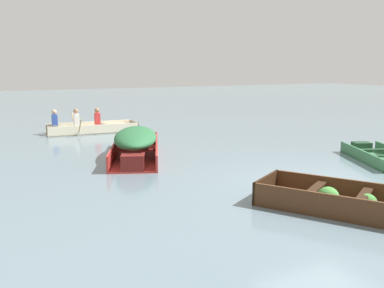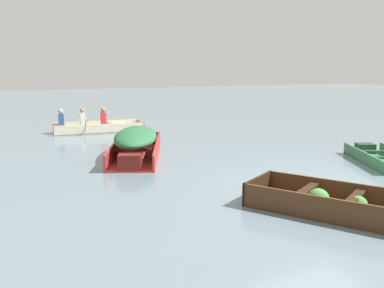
{
  "view_description": "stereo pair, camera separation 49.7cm",
  "coord_description": "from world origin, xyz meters",
  "views": [
    {
      "loc": [
        -6.48,
        -6.13,
        2.42
      ],
      "look_at": [
        -1.25,
        3.96,
        0.35
      ],
      "focal_mm": 40.0,
      "sensor_mm": 36.0,
      "label": 1
    },
    {
      "loc": [
        -6.04,
        -6.35,
        2.42
      ],
      "look_at": [
        -1.25,
        3.96,
        0.35
      ],
      "focal_mm": 40.0,
      "sensor_mm": 36.0,
      "label": 2
    }
  ],
  "objects": [
    {
      "name": "rowboat_cream_with_crew",
      "position": [
        -2.76,
        9.52,
        0.2
      ],
      "size": [
        3.33,
        2.32,
        0.91
      ],
      "color": "beige",
      "rests_on": "ground"
    },
    {
      "name": "skiff_green_mid_moored",
      "position": [
        2.86,
        1.32,
        0.1
      ],
      "size": [
        2.04,
        2.8,
        0.3
      ],
      "color": "#387047",
      "rests_on": "ground"
    },
    {
      "name": "dinghy_dark_varnish_foreground",
      "position": [
        -0.99,
        -1.18,
        0.16
      ],
      "size": [
        2.36,
        2.88,
        0.42
      ],
      "color": "#4C2D19",
      "rests_on": "ground"
    },
    {
      "name": "ground_plane",
      "position": [
        0.0,
        0.0,
        0.0
      ],
      "size": [
        80.0,
        80.0,
        0.0
      ],
      "primitive_type": "plane",
      "color": "slate"
    },
    {
      "name": "skiff_red_near_moored",
      "position": [
        -2.65,
        4.53,
        0.46
      ],
      "size": [
        2.46,
        3.74,
        0.78
      ],
      "color": "#AD2D28",
      "rests_on": "ground"
    }
  ]
}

